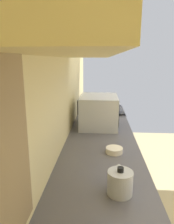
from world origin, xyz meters
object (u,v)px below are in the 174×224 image
(oven_range, at_px, (101,139))
(microwave, at_px, (99,111))
(bowl, at_px, (114,150))
(kettle, at_px, (120,182))

(oven_range, bearing_deg, microwave, 177.76)
(microwave, xyz_separation_m, bowl, (-0.66, -0.13, -0.14))
(bowl, bearing_deg, kettle, 180.00)
(kettle, bearing_deg, bowl, 0.00)
(oven_range, height_order, bowl, oven_range)
(bowl, height_order, kettle, kettle)
(oven_range, distance_m, bowl, 1.46)
(oven_range, relative_size, microwave, 2.21)
(oven_range, relative_size, bowl, 8.41)
(microwave, distance_m, bowl, 0.69)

